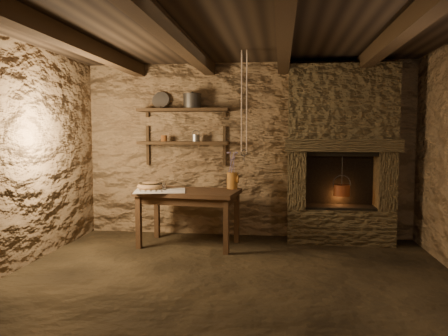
# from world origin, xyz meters

# --- Properties ---
(floor) EXTENTS (4.50, 4.50, 0.00)m
(floor) POSITION_xyz_m (0.00, 0.00, 0.00)
(floor) COLOR black
(floor) RESTS_ON ground
(back_wall) EXTENTS (4.50, 0.04, 2.40)m
(back_wall) POSITION_xyz_m (0.00, 2.00, 1.20)
(back_wall) COLOR brown
(back_wall) RESTS_ON floor
(front_wall) EXTENTS (4.50, 0.04, 2.40)m
(front_wall) POSITION_xyz_m (0.00, -2.00, 1.20)
(front_wall) COLOR brown
(front_wall) RESTS_ON floor
(left_wall) EXTENTS (0.04, 4.00, 2.40)m
(left_wall) POSITION_xyz_m (-2.25, 0.00, 1.20)
(left_wall) COLOR brown
(left_wall) RESTS_ON floor
(ceiling) EXTENTS (4.50, 4.00, 0.04)m
(ceiling) POSITION_xyz_m (0.00, 0.00, 2.40)
(ceiling) COLOR black
(ceiling) RESTS_ON back_wall
(beam_far_left) EXTENTS (0.14, 3.95, 0.16)m
(beam_far_left) POSITION_xyz_m (-1.50, 0.00, 2.31)
(beam_far_left) COLOR black
(beam_far_left) RESTS_ON ceiling
(beam_mid_left) EXTENTS (0.14, 3.95, 0.16)m
(beam_mid_left) POSITION_xyz_m (-0.50, 0.00, 2.31)
(beam_mid_left) COLOR black
(beam_mid_left) RESTS_ON ceiling
(beam_mid_right) EXTENTS (0.14, 3.95, 0.16)m
(beam_mid_right) POSITION_xyz_m (0.50, 0.00, 2.31)
(beam_mid_right) COLOR black
(beam_mid_right) RESTS_ON ceiling
(beam_far_right) EXTENTS (0.14, 3.95, 0.16)m
(beam_far_right) POSITION_xyz_m (1.50, 0.00, 2.31)
(beam_far_right) COLOR black
(beam_far_right) RESTS_ON ceiling
(shelf_lower) EXTENTS (1.25, 0.30, 0.04)m
(shelf_lower) POSITION_xyz_m (-0.85, 1.84, 1.30)
(shelf_lower) COLOR black
(shelf_lower) RESTS_ON back_wall
(shelf_upper) EXTENTS (1.25, 0.30, 0.04)m
(shelf_upper) POSITION_xyz_m (-0.85, 1.84, 1.75)
(shelf_upper) COLOR black
(shelf_upper) RESTS_ON back_wall
(hearth) EXTENTS (1.43, 0.51, 2.30)m
(hearth) POSITION_xyz_m (1.25, 1.77, 1.23)
(hearth) COLOR #3B2F1D
(hearth) RESTS_ON floor
(work_table) EXTENTS (1.31, 0.84, 0.71)m
(work_table) POSITION_xyz_m (-0.67, 1.34, 0.38)
(work_table) COLOR #352112
(work_table) RESTS_ON floor
(linen_cloth) EXTENTS (0.72, 0.63, 0.01)m
(linen_cloth) POSITION_xyz_m (-1.02, 1.22, 0.71)
(linen_cloth) COLOR beige
(linen_cloth) RESTS_ON work_table
(pewter_cutlery_row) EXTENTS (0.55, 0.31, 0.01)m
(pewter_cutlery_row) POSITION_xyz_m (-1.02, 1.20, 0.72)
(pewter_cutlery_row) COLOR gray
(pewter_cutlery_row) RESTS_ON linen_cloth
(drinking_glasses) EXTENTS (0.20, 0.06, 0.08)m
(drinking_glasses) POSITION_xyz_m (-1.00, 1.34, 0.76)
(drinking_glasses) COLOR white
(drinking_glasses) RESTS_ON linen_cloth
(stoneware_jug) EXTENTS (0.17, 0.17, 0.49)m
(stoneware_jug) POSITION_xyz_m (-0.14, 1.58, 0.92)
(stoneware_jug) COLOR #94571C
(stoneware_jug) RESTS_ON work_table
(wooden_bowl) EXTENTS (0.43, 0.43, 0.12)m
(wooden_bowl) POSITION_xyz_m (-1.18, 1.36, 0.75)
(wooden_bowl) COLOR #AA7A49
(wooden_bowl) RESTS_ON work_table
(iron_stockpot) EXTENTS (0.28, 0.28, 0.18)m
(iron_stockpot) POSITION_xyz_m (-0.73, 1.84, 1.86)
(iron_stockpot) COLOR #2C2A27
(iron_stockpot) RESTS_ON shelf_upper
(tin_pan) EXTENTS (0.25, 0.12, 0.24)m
(tin_pan) POSITION_xyz_m (-1.20, 1.94, 1.89)
(tin_pan) COLOR gray
(tin_pan) RESTS_ON shelf_upper
(small_kettle) EXTENTS (0.16, 0.13, 0.15)m
(small_kettle) POSITION_xyz_m (-0.68, 1.84, 1.37)
(small_kettle) COLOR gray
(small_kettle) RESTS_ON shelf_lower
(rusty_tin) EXTENTS (0.10, 0.10, 0.08)m
(rusty_tin) POSITION_xyz_m (-1.13, 1.84, 1.36)
(rusty_tin) COLOR #613013
(rusty_tin) RESTS_ON shelf_lower
(red_pot) EXTENTS (0.23, 0.23, 0.54)m
(red_pot) POSITION_xyz_m (1.27, 1.72, 0.70)
(red_pot) COLOR maroon
(red_pot) RESTS_ON hearth
(hanging_ropes) EXTENTS (0.08, 0.08, 1.20)m
(hanging_ropes) POSITION_xyz_m (0.05, 1.05, 1.80)
(hanging_ropes) COLOR beige
(hanging_ropes) RESTS_ON ceiling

